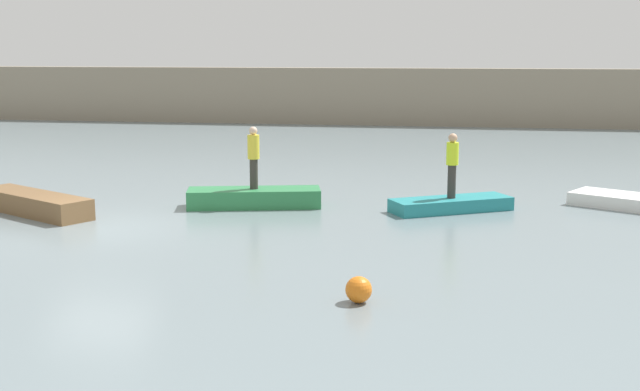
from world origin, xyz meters
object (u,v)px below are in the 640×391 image
rowboat_white (629,202)px  person_hiviz_shirt (452,162)px  rowboat_brown (34,203)px  rowboat_teal (451,205)px  mooring_buoy (359,290)px  rowboat_green (254,198)px  person_yellow_shirt (254,155)px

rowboat_white → person_hiviz_shirt: size_ratio=1.73×
rowboat_brown → rowboat_teal: rowboat_brown is taller
mooring_buoy → person_hiviz_shirt: bearing=80.4°
rowboat_teal → person_hiviz_shirt: size_ratio=1.89×
rowboat_brown → mooring_buoy: rowboat_brown is taller
rowboat_teal → rowboat_white: bearing=-14.9°
rowboat_brown → person_hiviz_shirt: bearing=40.8°
rowboat_brown → mooring_buoy: 11.14m
rowboat_green → person_yellow_shirt: 1.18m
rowboat_green → person_hiviz_shirt: (5.28, 0.31, 1.06)m
rowboat_brown → rowboat_teal: size_ratio=1.21×
rowboat_brown → rowboat_white: bearing=41.9°
rowboat_teal → mooring_buoy: size_ratio=7.10×
person_hiviz_shirt → person_yellow_shirt: person_yellow_shirt is taller
rowboat_green → mooring_buoy: rowboat_green is taller
rowboat_green → person_yellow_shirt: bearing=-103.8°
rowboat_white → person_hiviz_shirt: bearing=-135.2°
rowboat_green → mooring_buoy: size_ratio=7.84×
mooring_buoy → rowboat_green: bearing=115.7°
rowboat_green → person_hiviz_shirt: size_ratio=2.09×
rowboat_white → rowboat_brown: bearing=-137.5°
person_hiviz_shirt → rowboat_brown: bearing=-168.4°
rowboat_white → person_yellow_shirt: person_yellow_shirt is taller
rowboat_green → rowboat_white: bearing=-4.9°
person_yellow_shirt → rowboat_brown: bearing=-160.9°
rowboat_brown → person_hiviz_shirt: person_hiviz_shirt is taller
rowboat_green → rowboat_white: size_ratio=1.21×
rowboat_green → person_hiviz_shirt: bearing=-10.4°
rowboat_brown → rowboat_teal: 10.93m
rowboat_teal → person_yellow_shirt: 5.44m
rowboat_brown → rowboat_teal: (10.71, 2.19, -0.09)m
rowboat_teal → rowboat_white: (4.73, 1.26, -0.00)m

